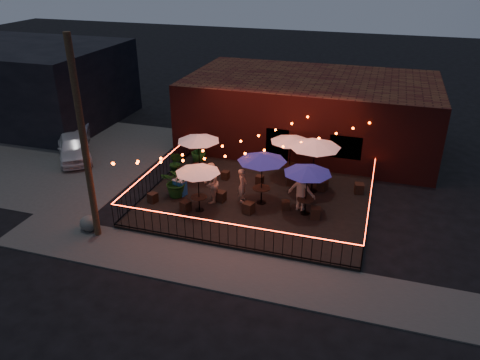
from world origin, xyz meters
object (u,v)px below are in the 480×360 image
at_px(cafe_table_4, 308,170).
at_px(boulder, 90,223).
at_px(cooler, 180,187).
at_px(cafe_table_2, 262,158).
at_px(utility_pole, 84,144).
at_px(cafe_table_0, 198,170).
at_px(cafe_table_3, 291,139).
at_px(cafe_table_5, 315,144).
at_px(cafe_table_1, 198,138).

relative_size(cafe_table_4, boulder, 2.61).
bearing_deg(cooler, cafe_table_2, 19.22).
xyz_separation_m(utility_pole, boulder, (-0.49, 0.20, -3.66)).
relative_size(cafe_table_0, boulder, 2.57).
bearing_deg(cafe_table_0, cafe_table_3, 55.85).
bearing_deg(boulder, cafe_table_3, 46.51).
xyz_separation_m(cafe_table_0, cafe_table_2, (2.41, 1.48, 0.24)).
height_order(cafe_table_2, cafe_table_4, cafe_table_2).
bearing_deg(cafe_table_4, boulder, -155.29).
distance_m(cafe_table_2, cafe_table_4, 2.11).
bearing_deg(cafe_table_4, cafe_table_3, 112.82).
xyz_separation_m(cafe_table_2, cafe_table_3, (0.64, 3.02, -0.15)).
bearing_deg(cafe_table_5, cooler, -159.29).
distance_m(cafe_table_0, cafe_table_5, 5.52).
height_order(cafe_table_5, cooler, cafe_table_5).
bearing_deg(cafe_table_2, utility_pole, -142.49).
height_order(cafe_table_3, cafe_table_5, cafe_table_5).
bearing_deg(cafe_table_1, cafe_table_2, -23.59).
xyz_separation_m(cafe_table_1, cafe_table_3, (4.25, 1.44, -0.07)).
relative_size(cooler, boulder, 0.90).
bearing_deg(cafe_table_1, utility_pole, -109.30).
bearing_deg(cafe_table_3, cafe_table_2, -101.93).
xyz_separation_m(utility_pole, cafe_table_2, (5.70, 4.38, -1.65)).
bearing_deg(cafe_table_0, utility_pole, -138.64).
bearing_deg(cafe_table_0, cafe_table_2, 31.55).
height_order(utility_pole, cafe_table_2, utility_pole).
bearing_deg(cafe_table_4, cafe_table_0, -166.18).
xyz_separation_m(cafe_table_0, cafe_table_5, (4.40, 3.30, 0.45)).
height_order(cafe_table_0, cafe_table_1, cafe_table_1).
height_order(utility_pole, cafe_table_4, utility_pole).
bearing_deg(cafe_table_0, boulder, -144.46).
relative_size(cafe_table_5, boulder, 3.33).
bearing_deg(cafe_table_2, cafe_table_3, 78.07).
xyz_separation_m(cafe_table_0, cafe_table_1, (-1.20, 3.06, 0.16)).
bearing_deg(utility_pole, cafe_table_0, 41.36).
distance_m(cafe_table_5, cooler, 6.53).
distance_m(cafe_table_2, cooler, 4.24).
height_order(cafe_table_0, cafe_table_3, cafe_table_3).
bearing_deg(boulder, cafe_table_0, 35.54).
relative_size(cafe_table_0, cafe_table_5, 0.77).
bearing_deg(utility_pole, cafe_table_2, 37.51).
bearing_deg(utility_pole, cafe_table_5, 38.82).
relative_size(cafe_table_0, cafe_table_4, 0.98).
distance_m(utility_pole, boulder, 3.70).
bearing_deg(cafe_table_4, cafe_table_5, 92.01).
xyz_separation_m(cafe_table_4, boulder, (-8.26, -3.80, -1.88)).
relative_size(cafe_table_2, cafe_table_5, 0.88).
bearing_deg(cafe_table_1, cafe_table_0, -68.59).
height_order(cafe_table_2, cafe_table_3, cafe_table_2).
relative_size(cafe_table_2, boulder, 2.94).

